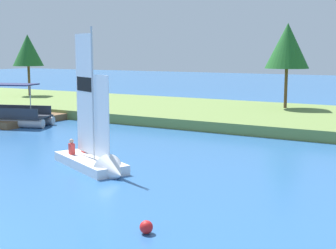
{
  "coord_description": "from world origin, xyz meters",
  "views": [
    {
      "loc": [
        11.83,
        -6.05,
        4.97
      ],
      "look_at": [
        -0.68,
        15.43,
        1.2
      ],
      "focal_mm": 51.42,
      "sensor_mm": 36.0,
      "label": 1
    }
  ],
  "objects_px": {
    "shoreline_tree_midleft": "(287,46)",
    "sailboat": "(99,161)",
    "pontoon_boat": "(6,116)",
    "shoreline_tree_left": "(28,50)",
    "wooden_dock": "(32,120)",
    "channel_buoy": "(146,227)"
  },
  "relations": [
    {
      "from": "shoreline_tree_midleft",
      "to": "wooden_dock",
      "type": "height_order",
      "value": "shoreline_tree_midleft"
    },
    {
      "from": "shoreline_tree_left",
      "to": "sailboat",
      "type": "height_order",
      "value": "shoreline_tree_left"
    },
    {
      "from": "pontoon_boat",
      "to": "wooden_dock",
      "type": "bearing_deg",
      "value": 46.31
    },
    {
      "from": "pontoon_boat",
      "to": "sailboat",
      "type": "bearing_deg",
      "value": -45.4
    },
    {
      "from": "pontoon_boat",
      "to": "channel_buoy",
      "type": "distance_m",
      "value": 22.38
    },
    {
      "from": "shoreline_tree_left",
      "to": "wooden_dock",
      "type": "relative_size",
      "value": 0.97
    },
    {
      "from": "wooden_dock",
      "to": "sailboat",
      "type": "bearing_deg",
      "value": -33.99
    },
    {
      "from": "shoreline_tree_left",
      "to": "sailboat",
      "type": "relative_size",
      "value": 0.92
    },
    {
      "from": "sailboat",
      "to": "pontoon_boat",
      "type": "bearing_deg",
      "value": 177.89
    },
    {
      "from": "wooden_dock",
      "to": "shoreline_tree_midleft",
      "type": "bearing_deg",
      "value": 40.59
    },
    {
      "from": "shoreline_tree_left",
      "to": "sailboat",
      "type": "bearing_deg",
      "value": -38.6
    },
    {
      "from": "shoreline_tree_midleft",
      "to": "sailboat",
      "type": "relative_size",
      "value": 1.0
    },
    {
      "from": "shoreline_tree_left",
      "to": "shoreline_tree_midleft",
      "type": "bearing_deg",
      "value": 4.82
    },
    {
      "from": "sailboat",
      "to": "pontoon_boat",
      "type": "distance_m",
      "value": 15.13
    },
    {
      "from": "shoreline_tree_midleft",
      "to": "sailboat",
      "type": "height_order",
      "value": "shoreline_tree_midleft"
    },
    {
      "from": "pontoon_boat",
      "to": "channel_buoy",
      "type": "bearing_deg",
      "value": -50.12
    },
    {
      "from": "wooden_dock",
      "to": "sailboat",
      "type": "relative_size",
      "value": 0.96
    },
    {
      "from": "shoreline_tree_midleft",
      "to": "wooden_dock",
      "type": "relative_size",
      "value": 1.04
    },
    {
      "from": "shoreline_tree_left",
      "to": "wooden_dock",
      "type": "height_order",
      "value": "shoreline_tree_left"
    },
    {
      "from": "pontoon_boat",
      "to": "shoreline_tree_left",
      "type": "bearing_deg",
      "value": 112.07
    },
    {
      "from": "shoreline_tree_left",
      "to": "shoreline_tree_midleft",
      "type": "relative_size",
      "value": 0.93
    },
    {
      "from": "shoreline_tree_left",
      "to": "pontoon_boat",
      "type": "xyz_separation_m",
      "value": [
        10.02,
        -11.82,
        -4.45
      ]
    }
  ]
}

